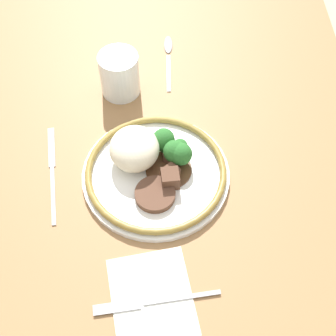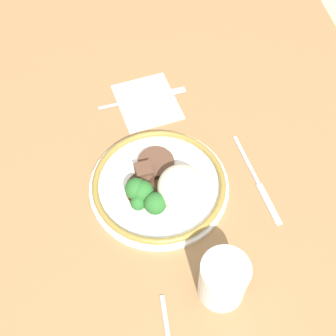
{
  "view_description": "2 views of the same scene",
  "coord_description": "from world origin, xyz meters",
  "px_view_note": "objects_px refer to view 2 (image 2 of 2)",
  "views": [
    {
      "loc": [
        -0.47,
        -0.06,
        0.73
      ],
      "look_at": [
        -0.0,
        -0.07,
        0.06
      ],
      "focal_mm": 50.0,
      "sensor_mm": 36.0,
      "label": 1
    },
    {
      "loc": [
        0.46,
        -0.11,
        0.79
      ],
      "look_at": [
        -0.03,
        -0.03,
        0.06
      ],
      "focal_mm": 50.0,
      "sensor_mm": 36.0,
      "label": 2
    }
  ],
  "objects_px": {
    "plate": "(162,186)",
    "knife": "(258,181)",
    "fork": "(151,97)",
    "juice_glass": "(223,281)"
  },
  "relations": [
    {
      "from": "juice_glass",
      "to": "knife",
      "type": "xyz_separation_m",
      "value": [
        -0.2,
        0.12,
        -0.04
      ]
    },
    {
      "from": "juice_glass",
      "to": "fork",
      "type": "distance_m",
      "value": 0.45
    },
    {
      "from": "fork",
      "to": "knife",
      "type": "height_order",
      "value": "fork"
    },
    {
      "from": "juice_glass",
      "to": "knife",
      "type": "height_order",
      "value": "juice_glass"
    },
    {
      "from": "plate",
      "to": "fork",
      "type": "height_order",
      "value": "plate"
    },
    {
      "from": "plate",
      "to": "knife",
      "type": "distance_m",
      "value": 0.19
    },
    {
      "from": "knife",
      "to": "plate",
      "type": "bearing_deg",
      "value": -100.83
    },
    {
      "from": "plate",
      "to": "knife",
      "type": "height_order",
      "value": "plate"
    },
    {
      "from": "fork",
      "to": "knife",
      "type": "distance_m",
      "value": 0.3
    },
    {
      "from": "fork",
      "to": "knife",
      "type": "relative_size",
      "value": 0.92
    }
  ]
}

